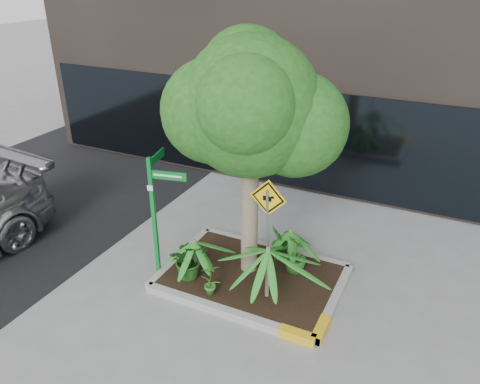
% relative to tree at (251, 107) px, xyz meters
% --- Properties ---
extents(ground, '(80.00, 80.00, 0.00)m').
position_rel_tree_xyz_m(ground, '(-0.06, -0.48, -3.33)').
color(ground, gray).
rests_on(ground, ground).
extents(planter, '(3.35, 2.36, 0.15)m').
position_rel_tree_xyz_m(planter, '(0.17, -0.21, -3.23)').
color(planter, '#9E9E99').
rests_on(planter, ground).
extents(tree, '(3.04, 2.70, 4.57)m').
position_rel_tree_xyz_m(tree, '(0.00, 0.00, 0.00)').
color(tree, gray).
rests_on(tree, ground).
extents(palm_front, '(1.13, 1.13, 1.26)m').
position_rel_tree_xyz_m(palm_front, '(0.64, -0.64, -2.24)').
color(palm_front, gray).
rests_on(palm_front, ground).
extents(palm_left, '(0.85, 0.85, 0.94)m').
position_rel_tree_xyz_m(palm_left, '(-0.83, -0.62, -2.48)').
color(palm_left, gray).
rests_on(palm_left, ground).
extents(palm_back, '(0.77, 0.77, 0.86)m').
position_rel_tree_xyz_m(palm_back, '(0.58, 0.62, -2.54)').
color(palm_back, gray).
rests_on(palm_back, ground).
extents(shrub_a, '(0.96, 0.96, 0.78)m').
position_rel_tree_xyz_m(shrub_a, '(-0.88, -0.74, -2.79)').
color(shrub_a, '#1D4F16').
rests_on(shrub_a, planter).
extents(shrub_b, '(0.59, 0.59, 0.75)m').
position_rel_tree_xyz_m(shrub_b, '(0.84, 0.26, -2.81)').
color(shrub_b, '#2A611D').
rests_on(shrub_b, planter).
extents(shrub_c, '(0.49, 0.49, 0.66)m').
position_rel_tree_xyz_m(shrub_c, '(-0.28, -1.03, -2.85)').
color(shrub_c, '#326D21').
rests_on(shrub_c, planter).
extents(shrub_d, '(0.48, 0.48, 0.77)m').
position_rel_tree_xyz_m(shrub_d, '(0.42, 0.52, -2.80)').
color(shrub_d, '#22671D').
rests_on(shrub_d, planter).
extents(street_sign_post, '(0.81, 0.71, 2.45)m').
position_rel_tree_xyz_m(street_sign_post, '(-1.54, -0.73, -1.82)').
color(street_sign_post, '#0C842D').
rests_on(street_sign_post, ground).
extents(cattle_sign, '(0.66, 0.18, 2.14)m').
position_rel_tree_xyz_m(cattle_sign, '(0.52, -0.41, -1.74)').
color(cattle_sign, slate).
rests_on(cattle_sign, ground).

